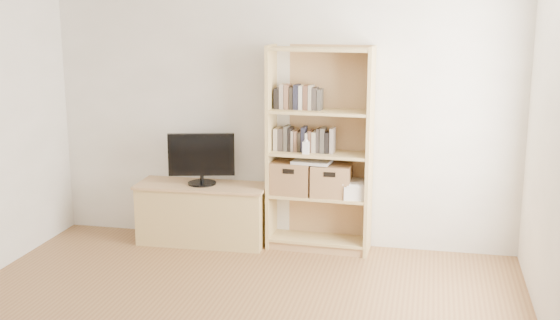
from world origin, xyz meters
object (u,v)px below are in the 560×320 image
(bookshelf, at_px, (320,150))
(laptop, at_px, (312,162))
(baby_monitor, at_px, (306,148))
(basket_right, at_px, (331,180))
(television, at_px, (201,159))
(basket_left, at_px, (292,177))
(tv_stand, at_px, (203,214))

(bookshelf, distance_m, laptop, 0.13)
(baby_monitor, xyz_separation_m, laptop, (0.04, 0.09, -0.15))
(baby_monitor, relative_size, basket_right, 0.32)
(bookshelf, bearing_deg, television, -174.90)
(bookshelf, relative_size, basket_left, 5.20)
(television, relative_size, basket_left, 1.71)
(television, bearing_deg, laptop, -12.34)
(bookshelf, height_order, basket_right, bookshelf)
(tv_stand, relative_size, laptop, 3.51)
(television, height_order, laptop, television)
(tv_stand, bearing_deg, basket_right, 0.59)
(basket_right, bearing_deg, basket_left, 177.21)
(television, height_order, basket_left, television)
(baby_monitor, distance_m, basket_left, 0.36)
(basket_left, bearing_deg, basket_right, 1.26)
(tv_stand, height_order, laptop, laptop)
(basket_left, height_order, laptop, laptop)
(television, distance_m, laptop, 1.07)
(basket_left, bearing_deg, bookshelf, 2.46)
(basket_left, xyz_separation_m, basket_right, (0.37, -0.01, -0.00))
(basket_left, bearing_deg, baby_monitor, -32.90)
(basket_left, relative_size, basket_right, 1.03)
(bookshelf, relative_size, baby_monitor, 16.72)
(bookshelf, relative_size, laptop, 5.51)
(tv_stand, distance_m, bookshelf, 1.33)
(basket_right, bearing_deg, bookshelf, 174.61)
(basket_left, bearing_deg, tv_stand, -172.51)
(laptop, bearing_deg, television, -172.01)
(bookshelf, height_order, basket_left, bookshelf)
(baby_monitor, bearing_deg, basket_left, 143.30)
(tv_stand, xyz_separation_m, laptop, (1.07, 0.04, 0.57))
(bookshelf, height_order, baby_monitor, bookshelf)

